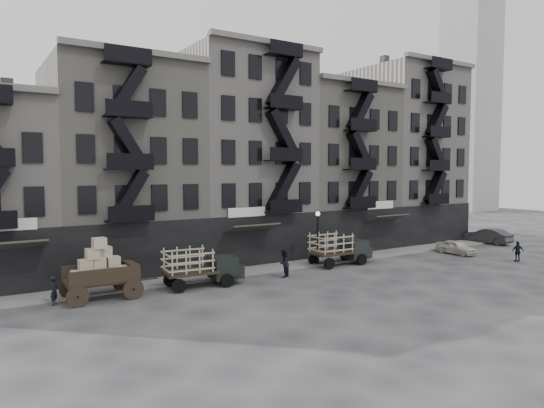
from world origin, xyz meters
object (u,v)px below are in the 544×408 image
car_east (456,247)px  pedestrian_mid (284,263)px  policeman (518,251)px  pedestrian_west (54,291)px  car_far (488,236)px  wagon (99,264)px  stake_truck_west (201,264)px  stake_truck_east (340,246)px

car_east → pedestrian_mid: (-18.13, 0.57, 0.37)m
policeman → pedestrian_west: bearing=20.8°
pedestrian_west → car_far: bearing=-63.9°
wagon → stake_truck_west: wagon is taller
car_east → policeman: bearing=-76.5°
stake_truck_west → stake_truck_east: stake_truck_east is taller
pedestrian_mid → policeman: size_ratio=1.18×
car_far → stake_truck_west: bearing=-1.4°
stake_truck_west → car_east: size_ratio=1.44×
car_far → wagon: bearing=-2.2°
pedestrian_west → wagon: bearing=-68.3°
pedestrian_mid → car_east: bearing=144.2°
stake_truck_west → car_east: stake_truck_west is taller
car_far → pedestrian_mid: (-26.38, -1.78, 0.21)m
wagon → policeman: wagon is taller
car_far → pedestrian_west: 41.01m
wagon → car_far: bearing=0.8°
wagon → car_far: 38.66m
stake_truck_east → pedestrian_mid: 6.33m
wagon → stake_truck_east: (18.44, 0.38, -0.57)m
stake_truck_west → stake_truck_east: bearing=8.2°
stake_truck_east → pedestrian_mid: bearing=-167.6°
stake_truck_east → car_far: 20.21m
wagon → car_far: (38.63, 0.88, -1.28)m
stake_truck_east → pedestrian_west: bearing=-178.6°
car_east → pedestrian_mid: pedestrian_mid is taller
car_east → car_far: (8.24, 2.35, 0.16)m
car_east → pedestrian_mid: bearing=177.6°
car_east → pedestrian_west: bearing=176.6°
stake_truck_east → car_east: 12.12m
stake_truck_west → pedestrian_west: 8.66m
wagon → car_east: wagon is taller
stake_truck_west → car_far: (32.37, 1.20, -0.68)m
wagon → stake_truck_west: bearing=-3.4°
stake_truck_east → car_east: size_ratio=1.45×
car_east → policeman: policeman is taller
car_far → car_east: bearing=12.4°
wagon → car_far: size_ratio=0.91×
pedestrian_west → policeman: (34.00, -6.56, 0.02)m
policeman → stake_truck_west: bearing=18.2°
car_far → pedestrian_mid: 26.44m
pedestrian_west → pedestrian_mid: (14.63, -1.03, 0.17)m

